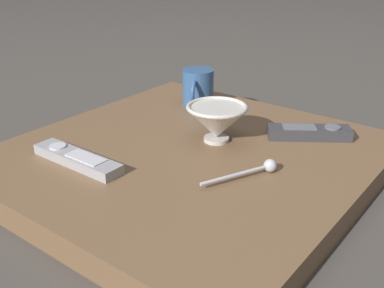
# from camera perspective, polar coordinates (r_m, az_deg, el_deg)

# --- Properties ---
(ground_plane) EXTENTS (6.00, 6.00, 0.00)m
(ground_plane) POSITION_cam_1_polar(r_m,az_deg,el_deg) (0.91, -0.32, -3.37)
(ground_plane) COLOR #47423D
(table) EXTENTS (0.66, 0.64, 0.05)m
(table) POSITION_cam_1_polar(r_m,az_deg,el_deg) (0.90, -0.32, -2.05)
(table) COLOR brown
(table) RESTS_ON ground
(cereal_bowl) EXTENTS (0.12, 0.12, 0.07)m
(cereal_bowl) POSITION_cam_1_polar(r_m,az_deg,el_deg) (0.91, 3.05, 2.82)
(cereal_bowl) COLOR beige
(cereal_bowl) RESTS_ON table
(coffee_mug) EXTENTS (0.10, 0.07, 0.09)m
(coffee_mug) POSITION_cam_1_polar(r_m,az_deg,el_deg) (1.12, 0.72, 6.93)
(coffee_mug) COLOR #33598C
(coffee_mug) RESTS_ON table
(teaspoon) EXTENTS (0.14, 0.07, 0.02)m
(teaspoon) POSITION_cam_1_polar(r_m,az_deg,el_deg) (0.80, 8.41, -2.93)
(teaspoon) COLOR silver
(teaspoon) RESTS_ON table
(tv_remote_near) EXTENTS (0.04, 0.19, 0.02)m
(tv_remote_near) POSITION_cam_1_polar(r_m,az_deg,el_deg) (0.85, -13.88, -1.77)
(tv_remote_near) COLOR #9E9EA3
(tv_remote_near) RESTS_ON table
(tv_remote_far) EXTENTS (0.13, 0.16, 0.03)m
(tv_remote_far) POSITION_cam_1_polar(r_m,az_deg,el_deg) (0.97, 14.16, 1.39)
(tv_remote_far) COLOR #38383D
(tv_remote_far) RESTS_ON table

